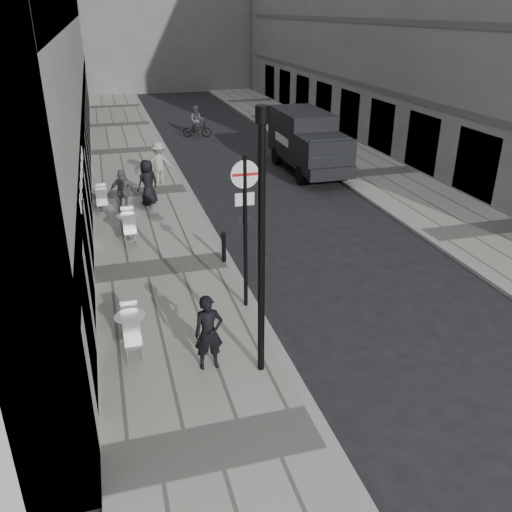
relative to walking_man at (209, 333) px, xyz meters
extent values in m
cube|color=#9A948B|center=(-0.36, 12.95, -0.91)|extent=(4.00, 60.00, 0.12)
cube|color=#9A948B|center=(10.64, 12.95, -0.91)|extent=(4.00, 60.00, 0.12)
imported|color=black|center=(0.00, 0.00, 0.00)|extent=(0.62, 0.41, 1.70)
cylinder|color=black|center=(1.44, 2.38, 1.14)|extent=(0.10, 0.10, 3.99)
cylinder|color=white|center=(1.44, 2.38, 2.68)|extent=(0.68, 0.05, 0.68)
cube|color=#B21414|center=(1.44, 2.36, 2.68)|extent=(0.63, 0.03, 0.07)
cube|color=white|center=(1.44, 2.41, 2.05)|extent=(0.48, 0.03, 0.32)
cylinder|color=black|center=(1.04, -0.38, 1.83)|extent=(0.14, 0.14, 5.36)
cylinder|color=black|center=(1.04, -0.38, 4.55)|extent=(0.25, 0.25, 0.31)
cylinder|color=black|center=(1.49, 5.22, -0.42)|extent=(0.12, 0.12, 0.87)
cylinder|color=black|center=(1.49, 5.15, -0.40)|extent=(0.12, 0.12, 0.91)
cylinder|color=black|center=(6.67, 12.30, -0.54)|extent=(0.31, 0.87, 0.87)
cylinder|color=black|center=(8.59, 12.29, -0.54)|extent=(0.31, 0.87, 0.87)
cylinder|color=black|center=(6.70, 16.01, -0.54)|extent=(0.31, 0.87, 0.87)
cylinder|color=black|center=(8.62, 15.99, -0.54)|extent=(0.31, 0.87, 0.87)
cube|color=black|center=(7.65, 15.13, 0.72)|extent=(2.21, 3.94, 2.18)
cube|color=black|center=(7.63, 12.19, 0.39)|extent=(2.19, 1.98, 1.53)
cube|color=#1E2328|center=(7.62, 11.37, 0.83)|extent=(1.91, 0.40, 0.81)
imported|color=black|center=(3.97, 23.42, -0.51)|extent=(1.85, 1.05, 0.92)
imported|color=#4D4C51|center=(3.97, 23.42, 0.05)|extent=(0.99, 0.86, 1.73)
imported|color=slate|center=(-1.17, 10.31, 0.01)|extent=(1.08, 0.66, 1.72)
imported|color=#A7A29A|center=(0.59, 13.91, 0.07)|extent=(1.31, 0.93, 1.84)
imported|color=black|center=(-0.17, 11.25, 0.04)|extent=(1.03, 0.90, 1.78)
cylinder|color=silver|center=(-1.55, 1.29, -0.84)|extent=(0.45, 0.45, 0.03)
cylinder|color=silver|center=(-1.55, 1.29, -0.46)|extent=(0.06, 0.06, 0.75)
cylinder|color=silver|center=(-1.55, 1.29, -0.09)|extent=(0.71, 0.71, 0.03)
cylinder|color=#AFAFB2|center=(-1.96, 10.88, -0.84)|extent=(0.47, 0.47, 0.03)
cylinder|color=#AFAFB2|center=(-1.96, 10.88, -0.44)|extent=(0.06, 0.06, 0.79)
cylinder|color=#AFAFB2|center=(-1.96, 10.88, -0.05)|extent=(0.75, 0.75, 0.03)
cylinder|color=silver|center=(-1.16, 7.75, -0.83)|extent=(0.49, 0.49, 0.03)
cylinder|color=silver|center=(-1.16, 7.75, -0.43)|extent=(0.07, 0.07, 0.82)
cylinder|color=silver|center=(-1.16, 7.75, -0.02)|extent=(0.78, 0.78, 0.03)
camera|label=1|loc=(-1.70, -9.61, 6.24)|focal=38.00mm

